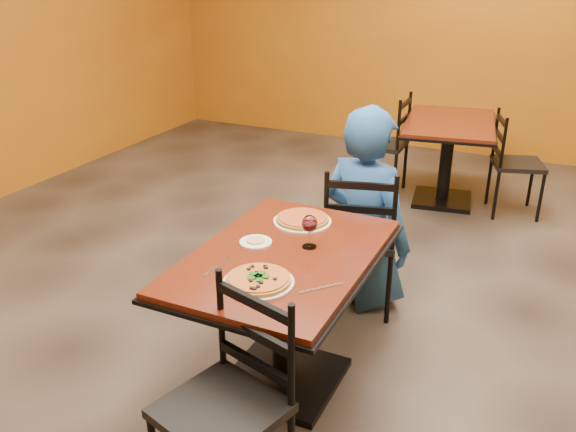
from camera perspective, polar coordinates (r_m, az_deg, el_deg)
The scene contains 18 objects.
floor at distance 3.62m, azimuth 3.12°, elevation -10.90°, with size 7.00×8.00×0.01m, color black.
wall_back at distance 6.89m, azimuth 16.83°, elevation 17.99°, with size 7.00×0.01×3.00m, color #AF6E13.
table_main at distance 2.93m, azimuth -0.39°, elevation -6.91°, with size 0.83×1.23×0.75m.
table_second at distance 5.45m, azimuth 15.04°, elevation 6.76°, with size 0.92×1.23×0.75m.
chair_main_near at distance 2.39m, azimuth -6.44°, elevation -18.07°, with size 0.42×0.42×0.93m, color black, non-canonical shape.
chair_main_far at distance 3.68m, azimuth 6.90°, elevation -1.95°, with size 0.43×0.43×0.95m, color black, non-canonical shape.
chair_second_left at distance 5.60m, azimuth 8.94°, elevation 6.79°, with size 0.42×0.42×0.93m, color black, non-canonical shape.
chair_second_right at distance 5.41m, azimuth 21.10°, elevation 4.62°, with size 0.40×0.40×0.88m, color black, non-canonical shape.
diner at distance 3.70m, azimuth 7.51°, elevation 0.92°, with size 0.63×0.41×1.27m, color #1B5399.
plate_main at distance 2.59m, azimuth -2.85°, elevation -6.35°, with size 0.31×0.31×0.01m, color white.
pizza_main at distance 2.58m, azimuth -2.85°, elevation -6.04°, with size 0.28×0.28×0.02m, color maroon.
plate_far at distance 3.17m, azimuth 1.38°, elevation -0.51°, with size 0.31×0.31×0.01m, color white.
pizza_far at distance 3.16m, azimuth 1.38°, elevation -0.24°, with size 0.28×0.28×0.02m, color #C27725.
side_plate at distance 2.94m, azimuth -3.11°, elevation -2.50°, with size 0.16×0.16×0.01m, color white.
dip at distance 2.94m, azimuth -3.11°, elevation -2.35°, with size 0.09×0.09×0.01m, color tan.
wine_glass at distance 2.86m, azimuth 2.07°, elevation -1.36°, with size 0.08×0.08×0.18m, color white, non-canonical shape.
fork at distance 2.73m, azimuth -6.80°, elevation -4.87°, with size 0.01×0.19×0.00m, color silver.
knife at distance 2.55m, azimuth 3.18°, elevation -6.86°, with size 0.01×0.21×0.00m, color silver.
Camera 1 is at (1.10, -2.78, 2.04)m, focal length 37.21 mm.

